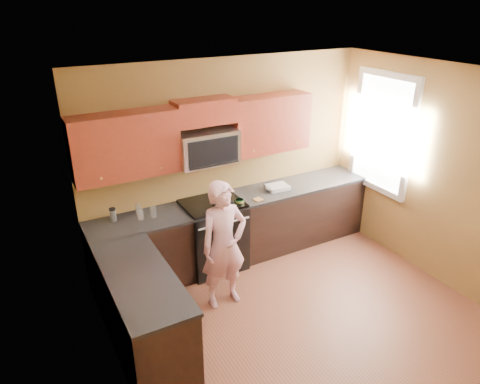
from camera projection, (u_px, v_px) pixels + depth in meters
floor at (312, 329)px, 4.84m from camera, size 4.00×4.00×0.00m
ceiling at (334, 82)px, 3.73m from camera, size 4.00×4.00×0.00m
wall_back at (228, 160)px, 5.88m from camera, size 4.00×0.00×4.00m
wall_left at (119, 280)px, 3.40m from camera, size 0.00×4.00×4.00m
wall_right at (456, 183)px, 5.16m from camera, size 0.00×4.00×4.00m
cabinet_back_run at (239, 229)px, 6.01m from camera, size 4.00×0.60×0.88m
cabinet_left_run at (143, 315)px, 4.38m from camera, size 0.60×1.60×0.88m
countertop_back at (239, 199)px, 5.82m from camera, size 4.00×0.62×0.04m
countertop_left at (140, 277)px, 4.20m from camera, size 0.62×1.60×0.04m
stove at (213, 235)px, 5.80m from camera, size 0.76×0.65×0.95m
microwave at (207, 163)px, 5.50m from camera, size 0.76×0.40×0.42m
upper_cab_left at (129, 176)px, 5.09m from camera, size 1.22×0.33×0.75m
upper_cab_right at (269, 150)px, 5.95m from camera, size 1.12×0.33×0.75m
upper_cab_over_mw at (204, 111)px, 5.26m from camera, size 0.76×0.33×0.30m
window at (382, 133)px, 5.99m from camera, size 0.06×1.06×1.66m
woman at (224, 245)px, 4.98m from camera, size 0.57×0.37×1.55m
frying_pan at (223, 207)px, 5.50m from camera, size 0.41×0.53×0.06m
butter_tub at (240, 204)px, 5.64m from camera, size 0.11×0.11×0.08m
toast_slice at (258, 200)px, 5.74m from camera, size 0.13×0.13×0.01m
napkin_a at (224, 203)px, 5.59m from camera, size 0.14×0.15×0.06m
napkin_b at (270, 188)px, 6.01m from camera, size 0.13×0.14×0.07m
dish_towel at (278, 187)px, 6.07m from camera, size 0.32×0.26×0.05m
travel_mug at (114, 221)px, 5.21m from camera, size 0.10×0.10×0.16m
glass_a at (138, 209)px, 5.37m from camera, size 0.07×0.07×0.12m
glass_b at (153, 212)px, 5.28m from camera, size 0.08×0.08×0.12m
glass_c at (140, 215)px, 5.23m from camera, size 0.08×0.08×0.12m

